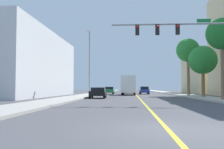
% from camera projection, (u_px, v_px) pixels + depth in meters
% --- Properties ---
extents(ground, '(192.00, 192.00, 0.00)m').
position_uv_depth(ground, '(136.00, 94.00, 50.22)').
color(ground, '#47474C').
extents(sidewalk_left, '(3.37, 168.00, 0.15)m').
position_uv_depth(sidewalk_left, '(94.00, 94.00, 50.75)').
color(sidewalk_left, '#9E9B93').
rests_on(sidewalk_left, ground).
extents(sidewalk_right, '(3.37, 168.00, 0.15)m').
position_uv_depth(sidewalk_right, '(179.00, 94.00, 49.71)').
color(sidewalk_right, '#B2ADA3').
rests_on(sidewalk_right, ground).
extents(lane_marking_center, '(0.16, 144.00, 0.01)m').
position_uv_depth(lane_marking_center, '(136.00, 94.00, 50.22)').
color(lane_marking_center, yellow).
rests_on(lane_marking_center, ground).
extents(building_left_near, '(16.31, 27.27, 9.49)m').
position_uv_depth(building_left_near, '(2.00, 65.00, 40.48)').
color(building_left_near, silver).
rests_on(building_left_near, ground).
extents(building_right_far, '(10.22, 18.39, 9.39)m').
position_uv_depth(building_right_far, '(212.00, 73.00, 60.48)').
color(building_right_far, beige).
rests_on(building_right_far, ground).
extents(traffic_signal_mast, '(9.40, 0.36, 6.69)m').
position_uv_depth(traffic_signal_mast, '(189.00, 40.00, 21.47)').
color(traffic_signal_mast, gray).
rests_on(traffic_signal_mast, sidewalk_right).
extents(street_lamp, '(0.56, 0.28, 9.17)m').
position_uv_depth(street_lamp, '(89.00, 60.00, 37.26)').
color(street_lamp, gray).
rests_on(street_lamp, sidewalk_left).
extents(palm_near, '(3.11, 3.11, 8.01)m').
position_uv_depth(palm_near, '(222.00, 35.00, 26.28)').
color(palm_near, brown).
rests_on(palm_near, sidewalk_right).
extents(palm_mid, '(3.60, 3.60, 6.44)m').
position_uv_depth(palm_mid, '(203.00, 60.00, 33.68)').
color(palm_mid, brown).
rests_on(palm_mid, sidewalk_right).
extents(palm_far, '(3.61, 3.61, 8.75)m').
position_uv_depth(palm_far, '(188.00, 51.00, 41.30)').
color(palm_far, brown).
rests_on(palm_far, sidewalk_right).
extents(car_green, '(1.79, 4.20, 1.44)m').
position_uv_depth(car_green, '(109.00, 90.00, 51.53)').
color(car_green, '#196638').
rests_on(car_green, ground).
extents(car_white, '(1.80, 4.02, 1.50)m').
position_uv_depth(car_white, '(129.00, 90.00, 58.43)').
color(car_white, white).
rests_on(car_white, ground).
extents(car_black, '(2.00, 3.97, 1.31)m').
position_uv_depth(car_black, '(98.00, 92.00, 32.44)').
color(car_black, black).
rests_on(car_black, ground).
extents(car_blue, '(1.88, 3.89, 1.49)m').
position_uv_depth(car_blue, '(144.00, 90.00, 52.11)').
color(car_blue, '#1E389E').
rests_on(car_blue, ground).
extents(delivery_truck, '(2.54, 8.25, 3.27)m').
position_uv_depth(delivery_truck, '(129.00, 85.00, 46.59)').
color(delivery_truck, red).
rests_on(delivery_truck, ground).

